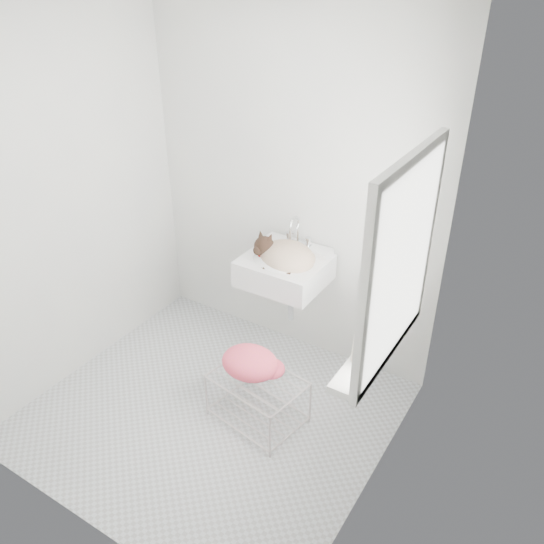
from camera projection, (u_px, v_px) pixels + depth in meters
The scene contains 15 objects.
floor at pixel (211, 412), 3.65m from camera, with size 2.20×2.00×0.02m, color silver.
back_wall at pixel (291, 188), 3.76m from camera, with size 2.20×0.02×2.50m, color white.
right_wall at pixel (388, 303), 2.52m from camera, with size 0.02×2.00×2.50m, color white.
left_wall at pixel (64, 203), 3.53m from camera, with size 0.02×2.00×2.50m, color white.
window_glass at pixel (403, 265), 2.63m from camera, with size 0.01×0.80×1.00m, color white.
window_frame at pixel (400, 264), 2.63m from camera, with size 0.04×0.90×1.10m, color white.
windowsill at pixel (378, 347), 2.92m from camera, with size 0.16×0.88×0.04m, color white.
sink at pixel (285, 259), 3.72m from camera, with size 0.55×0.48×0.22m, color white.
faucet at pixel (298, 230), 3.78m from camera, with size 0.20×0.14×0.20m, color silver, non-canonical shape.
cat at pixel (285, 255), 3.68m from camera, with size 0.42×0.35×0.25m.
wire_rack at pixel (258, 400), 3.54m from camera, with size 0.55×0.39×0.33m, color beige.
towel at pixel (250, 369), 3.48m from camera, with size 0.38×0.27×0.16m, color #DB5E12.
bottle_a at pixel (361, 363), 2.77m from camera, with size 0.09×0.09×0.24m, color white.
bottle_b at pixel (372, 348), 2.87m from camera, with size 0.09×0.09×0.20m, color teal.
bottle_c at pixel (384, 333), 2.99m from camera, with size 0.13×0.13×0.17m, color #B7BBC1.
Camera 1 is at (1.77, -2.07, 2.63)m, focal length 36.45 mm.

